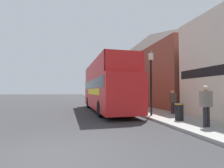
% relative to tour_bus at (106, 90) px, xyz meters
% --- Properties ---
extents(ground_plane, '(144.00, 144.00, 0.00)m').
position_rel_tour_bus_xyz_m(ground_plane, '(-3.27, 11.16, -1.82)').
color(ground_plane, '#333335').
extents(sidewalk, '(2.94, 108.00, 0.14)m').
position_rel_tour_bus_xyz_m(sidewalk, '(3.16, 8.16, -1.75)').
color(sidewalk, '#999993').
rests_on(sidewalk, ground_plane).
extents(brick_terrace_rear, '(6.00, 20.73, 9.54)m').
position_rel_tour_bus_xyz_m(brick_terrace_rear, '(7.63, 7.29, 2.95)').
color(brick_terrace_rear, brown).
rests_on(brick_terrace_rear, ground_plane).
extents(tour_bus, '(2.74, 10.89, 4.09)m').
position_rel_tour_bus_xyz_m(tour_bus, '(0.00, 0.00, 0.00)').
color(tour_bus, red).
rests_on(tour_bus, ground_plane).
extents(parked_car_ahead_of_bus, '(1.79, 4.61, 1.41)m').
position_rel_tour_bus_xyz_m(parked_car_ahead_of_bus, '(0.59, 7.47, -1.16)').
color(parked_car_ahead_of_bus, navy).
rests_on(parked_car_ahead_of_bus, ground_plane).
extents(pedestrian_second, '(0.48, 0.26, 1.81)m').
position_rel_tour_bus_xyz_m(pedestrian_second, '(2.92, -8.16, -0.59)').
color(pedestrian_second, '#232328').
rests_on(pedestrian_second, sidewalk).
extents(pedestrian_third, '(0.42, 0.23, 1.62)m').
position_rel_tour_bus_xyz_m(pedestrian_third, '(3.98, -3.89, -0.71)').
color(pedestrian_third, '#232328').
rests_on(pedestrian_third, sidewalk).
extents(lamp_post_nearest, '(0.35, 0.35, 4.28)m').
position_rel_tour_bus_xyz_m(lamp_post_nearest, '(2.22, -4.19, 1.30)').
color(lamp_post_nearest, black).
rests_on(lamp_post_nearest, sidewalk).
extents(lamp_post_second, '(0.35, 0.35, 5.10)m').
position_rel_tour_bus_xyz_m(lamp_post_second, '(2.35, 3.73, 1.80)').
color(lamp_post_second, black).
rests_on(lamp_post_second, sidewalk).
extents(lamp_post_third, '(0.35, 0.35, 4.59)m').
position_rel_tour_bus_xyz_m(lamp_post_third, '(2.21, 11.65, 1.49)').
color(lamp_post_third, black).
rests_on(lamp_post_third, sidewalk).
extents(litter_bin, '(0.48, 0.48, 0.91)m').
position_rel_tour_bus_xyz_m(litter_bin, '(2.80, -6.35, -1.20)').
color(litter_bin, black).
rests_on(litter_bin, sidewalk).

